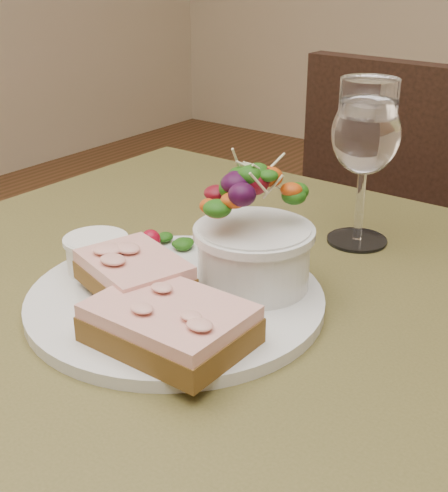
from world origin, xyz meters
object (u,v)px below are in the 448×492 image
Objects in this scene: cafe_table at (205,391)px; ramekin at (97,252)px; sandwich_front at (170,324)px; sandwich_back at (134,273)px; dinner_plate at (176,299)px; wine_glass at (366,139)px; salad_bowl at (254,229)px; chair_far at (430,354)px.

cafe_table is 13.06× the size of ramekin.
sandwich_back is at bearing 152.34° from sandwich_front.
ramekin is at bearing -176.43° from sandwich_back.
cafe_table is at bearing 39.64° from dinner_plate.
dinner_plate is 4.67× the size of ramekin.
sandwich_back is 0.70× the size of wine_glass.
salad_bowl is (-0.00, 0.13, 0.04)m from sandwich_front.
wine_glass is at bearing 86.80° from sandwich_front.
chair_far reaches higher than dinner_plate.
wine_glass is (0.17, 0.25, 0.09)m from ramekin.
chair_far reaches higher than cafe_table.
sandwich_front is 0.16m from ramekin.
sandwich_back is at bearing -141.33° from cafe_table.
ramekin is at bearing -123.92° from wine_glass.
sandwich_back is 0.12m from salad_bowl.
wine_glass is at bearing 83.40° from salad_bowl.
cafe_table is 4.57× the size of wine_glass.
sandwich_back is at bearing 89.30° from chair_far.
cafe_table is 0.15m from sandwich_back.
sandwich_front is (0.05, -0.84, 0.49)m from chair_far.
chair_far is 6.94× the size of sandwich_front.
cafe_table is 0.16m from sandwich_front.
sandwich_front reaches higher than cafe_table.
cafe_table is at bearing -102.16° from wine_glass.
dinner_plate is 2.32× the size of sandwich_back.
cafe_table is 6.30× the size of salad_bowl.
wine_glass is at bearing 77.84° from cafe_table.
cafe_table is at bearing -122.23° from salad_bowl.
ramekin is (-0.15, 0.06, 0.00)m from sandwich_front.
sandwich_back is at bearing -13.64° from ramekin.
dinner_plate is at bearing -140.36° from cafe_table.
dinner_plate is at bearing -105.92° from wine_glass.
salad_bowl reaches higher than sandwich_front.
chair_far reaches higher than sandwich_front.
sandwich_front reaches higher than dinner_plate.
ramekin is 0.32m from wine_glass.
dinner_plate is at bearing -128.40° from salad_bowl.
salad_bowl is at bearing 91.68° from sandwich_front.
chair_far is at bearing 96.93° from wine_glass.
dinner_plate is 0.05m from sandwich_back.
ramekin is (-0.10, -0.78, 0.49)m from chair_far.
sandwich_front is at bearing 95.03° from chair_far.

